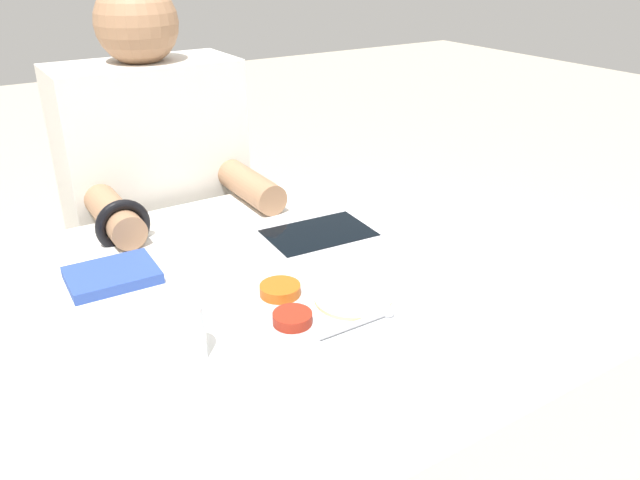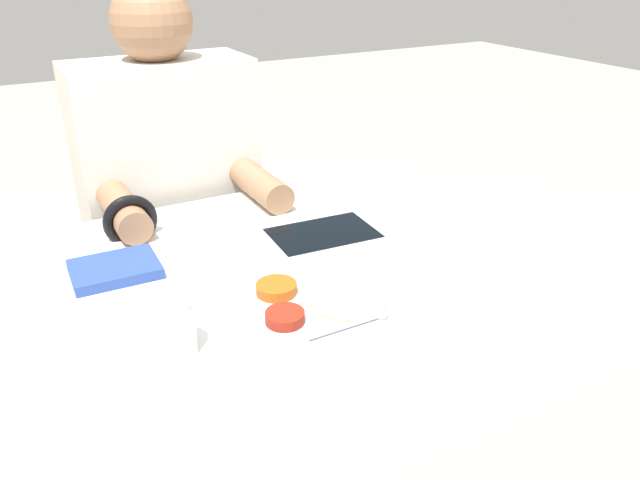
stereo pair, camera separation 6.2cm
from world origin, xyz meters
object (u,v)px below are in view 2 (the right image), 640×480
object	(u,v)px
red_notebook	(115,270)
drinking_glass	(172,327)
person_diner	(177,245)
thali_tray	(315,306)
tablet_device	(323,235)

from	to	relation	value
red_notebook	drinking_glass	xyz separation A→B (m)	(0.02, -0.29, 0.04)
red_notebook	drinking_glass	size ratio (longest dim) A/B	1.76
red_notebook	drinking_glass	distance (m)	0.29
red_notebook	person_diner	size ratio (longest dim) A/B	0.13
person_diner	drinking_glass	xyz separation A→B (m)	(-0.20, -0.69, 0.21)
thali_tray	red_notebook	size ratio (longest dim) A/B	1.89
red_notebook	person_diner	world-z (taller)	person_diner
tablet_device	thali_tray	bearing A→B (deg)	-121.87
thali_tray	tablet_device	distance (m)	0.28
red_notebook	drinking_glass	world-z (taller)	drinking_glass
red_notebook	tablet_device	xyz separation A→B (m)	(0.41, -0.04, -0.00)
red_notebook	thali_tray	bearing A→B (deg)	-47.94
red_notebook	person_diner	bearing A→B (deg)	61.23
thali_tray	tablet_device	size ratio (longest dim) A/B	1.21
person_diner	drinking_glass	size ratio (longest dim) A/B	13.54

